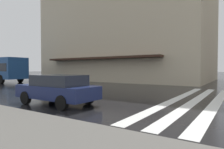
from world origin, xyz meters
name	(u,v)px	position (x,y,z in m)	size (l,w,h in m)	color
haussmann_block_mid	(130,15)	(20.31, 15.63, 10.23)	(16.83, 23.44, 20.91)	beige
car_navy	(58,89)	(-1.00, 8.01, 0.76)	(1.85, 4.10, 1.41)	navy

